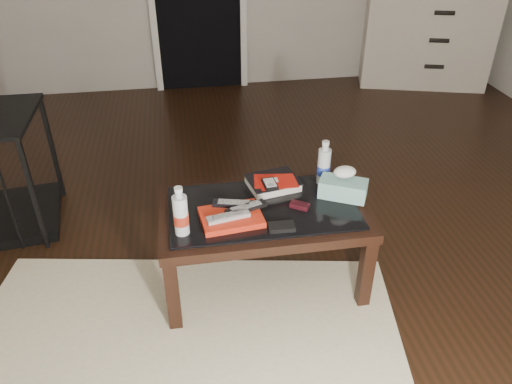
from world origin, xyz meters
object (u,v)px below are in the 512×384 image
Objects in this scene: coffee_table at (263,217)px; dresser at (426,38)px; water_bottle_left at (180,211)px; water_bottle_right at (324,162)px; textbook at (273,183)px; tissue_box at (343,189)px.

coffee_table is 0.77× the size of dresser.
coffee_table is 4.20× the size of water_bottle_left.
coffee_table is 0.43m from water_bottle_right.
textbook is 1.05× the size of water_bottle_left.
dresser is at bearing 48.37° from water_bottle_left.
dresser is 5.17× the size of textbook.
tissue_box is (0.06, -0.14, -0.07)m from water_bottle_right.
coffee_table is 3.38m from dresser.
coffee_table is at bearing -112.14° from dresser.
textbook is at bearing -112.87° from dresser.
dresser is (2.09, 2.65, 0.05)m from coffee_table.
water_bottle_right is at bearing 23.22° from water_bottle_left.
water_bottle_left is at bearing -156.78° from water_bottle_right.
dresser is at bearing 84.51° from tissue_box.
coffee_table is 4.00× the size of textbook.
tissue_box is (-1.69, -2.62, 0.06)m from dresser.
coffee_table is 4.35× the size of tissue_box.
water_bottle_left is (-2.49, -2.80, 0.13)m from dresser.
water_bottle_right is 0.17m from tissue_box.
tissue_box is at bearing 12.16° from water_bottle_left.
water_bottle_left is (-0.47, -0.32, 0.10)m from textbook.
water_bottle_right reaches higher than coffee_table.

